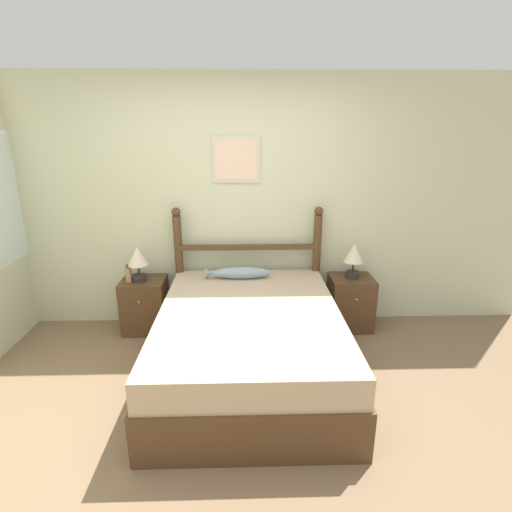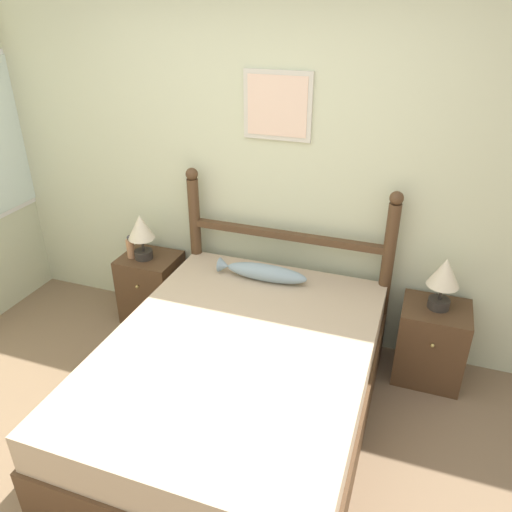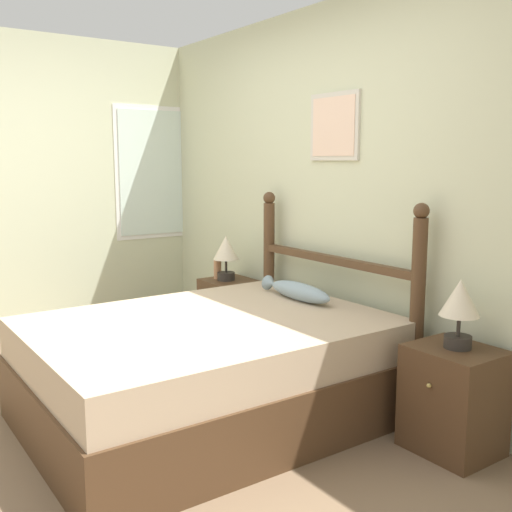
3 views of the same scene
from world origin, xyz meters
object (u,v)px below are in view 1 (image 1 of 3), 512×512
Objects in this scene: table_lamp_left at (138,259)px; bottle at (129,274)px; nightstand_right at (350,302)px; table_lamp_right at (354,256)px; nightstand_left at (145,305)px; bed at (250,343)px; fish_pillow at (239,273)px.

table_lamp_left is 1.92× the size of bottle.
table_lamp_left is at bearing -179.29° from nightstand_right.
table_lamp_right reaches higher than bottle.
bottle is (-0.12, -0.05, 0.36)m from nightstand_left.
bed is at bearing -36.59° from table_lamp_left.
fish_pillow reaches higher than bed.
table_lamp_right is 0.56× the size of fish_pillow.
bed is 10.69× the size of bottle.
nightstand_right is (2.14, 0.00, 0.00)m from nightstand_left.
table_lamp_left reaches higher than fish_pillow.
nightstand_right is 1.55× the size of table_lamp_left.
bed is 1.36m from nightstand_left.
nightstand_right is at bearing 0.71° from table_lamp_left.
nightstand_left is at bearing 141.90° from bed.
nightstand_left is 0.87× the size of fish_pillow.
nightstand_right is at bearing 1.18° from bottle.
table_lamp_right is at bearing 0.25° from nightstand_left.
nightstand_right is 0.87× the size of fish_pillow.
table_lamp_right is at bearing 1.42° from bottle.
table_lamp_right is at bearing 38.38° from bed.
fish_pillow is at bearing -6.01° from nightstand_left.
table_lamp_right reaches higher than fish_pillow.
bottle is (-2.27, -0.06, -0.15)m from table_lamp_right.
bottle is 1.10m from fish_pillow.
table_lamp_left is 0.56× the size of fish_pillow.
nightstand_right is 2.30m from bottle.
bottle is at bearing -178.58° from table_lamp_right.
bed is 5.56× the size of table_lamp_right.
bed is at bearing -82.53° from fish_pillow.
fish_pillow is at bearing -174.53° from table_lamp_right.
table_lamp_left and table_lamp_right have the same top height.
table_lamp_left is at bearing -131.18° from nightstand_left.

